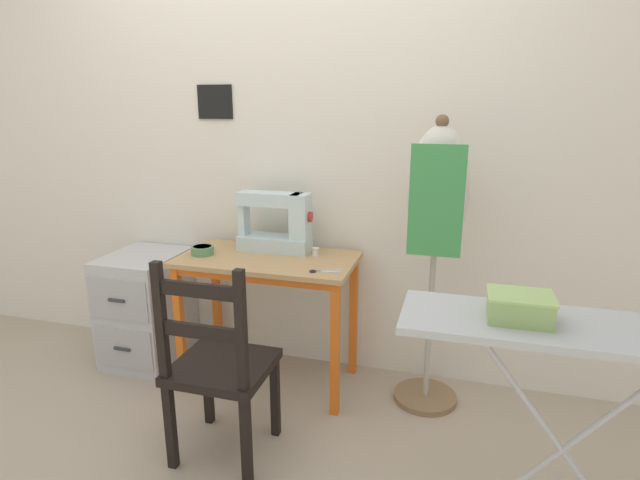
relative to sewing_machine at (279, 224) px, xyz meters
The scene contains 12 objects.
ground_plane 0.94m from the sewing_machine, 92.83° to the right, with size 14.00×14.00×0.00m, color tan.
wall_back 0.45m from the sewing_machine, 95.76° to the left, with size 10.00×0.06×2.55m.
sewing_table 0.29m from the sewing_machine, 97.52° to the right, with size 0.92×0.49×0.71m.
sewing_machine is the anchor object (origin of this frame).
fabric_bowl 0.42m from the sewing_machine, 154.34° to the right, with size 0.12×0.12×0.04m.
scissors 0.44m from the sewing_machine, 41.87° to the right, with size 0.15×0.08×0.01m.
thread_spool_near_machine 0.25m from the sewing_machine, ahead, with size 0.04×0.04×0.04m.
wooden_chair 0.87m from the sewing_machine, 89.40° to the right, with size 0.40×0.38×0.91m.
filing_cabinet 0.97m from the sewing_machine, behind, with size 0.39×0.50×0.65m.
dress_form 0.84m from the sewing_machine, ahead, with size 0.32×0.32×1.44m.
ironing_board 1.58m from the sewing_machine, 34.98° to the right, with size 1.05×0.32×0.85m.
storage_box 1.44m from the sewing_machine, 39.12° to the right, with size 0.19×0.15×0.08m.
Camera 1 is at (0.94, -2.05, 1.48)m, focal length 28.00 mm.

